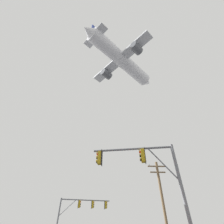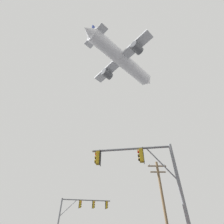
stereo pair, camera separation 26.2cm
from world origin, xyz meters
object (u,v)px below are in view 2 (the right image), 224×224
Objects in this scene: airplane at (122,60)px; signal_pole_near at (146,171)px; signal_pole_far at (81,210)px; utility_pole at (163,201)px.

signal_pole_near is at bearing -94.14° from airplane.
utility_pole is at bearing -35.03° from signal_pole_far.
utility_pole is at bearing 68.96° from signal_pole_near.
signal_pole_near is 0.27× the size of airplane.
signal_pole_near is 1.00× the size of signal_pole_far.
signal_pole_near is at bearing -111.04° from utility_pole.
signal_pole_far is at bearing 144.97° from utility_pole.
airplane reaches higher than signal_pole_near.
signal_pole_near is 46.91m from airplane.
signal_pole_near is at bearing -68.33° from signal_pole_far.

